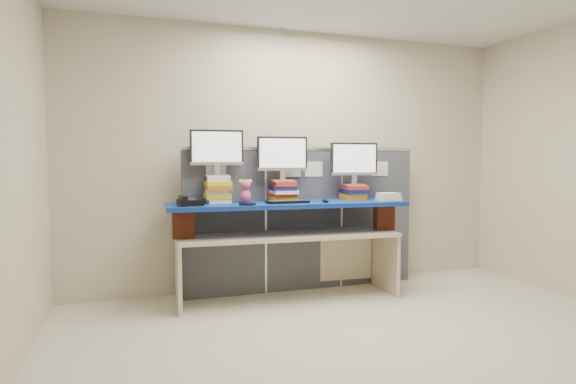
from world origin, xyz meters
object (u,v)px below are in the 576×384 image
object	(u,v)px
desk	(288,246)
monitor_right	(354,161)
desk_phone	(189,202)
keyboard	(288,202)
monitor_center	(282,156)
blue_board	(288,204)
monitor_left	(217,150)

from	to	relation	value
desk	monitor_right	world-z (taller)	monitor_right
desk_phone	keyboard	bearing A→B (deg)	-9.21
monitor_right	monitor_center	bearing A→B (deg)	180.00
monitor_center	monitor_right	size ratio (longest dim) A/B	1.00
blue_board	monitor_right	bearing A→B (deg)	8.88
monitor_left	keyboard	distance (m)	0.86
monitor_center	desk_phone	xyz separation A→B (m)	(-0.96, -0.17, -0.43)
desk	monitor_left	distance (m)	1.19
desk	keyboard	world-z (taller)	keyboard
desk	monitor_left	xyz separation A→B (m)	(-0.68, 0.16, 0.97)
blue_board	monitor_left	xyz separation A→B (m)	(-0.68, 0.16, 0.54)
desk	monitor_center	size ratio (longest dim) A/B	4.27
monitor_center	monitor_left	bearing A→B (deg)	180.00
desk	monitor_left	bearing A→B (deg)	170.23
keyboard	desk_phone	world-z (taller)	desk_phone
blue_board	keyboard	distance (m)	0.13
desk	blue_board	bearing A→B (deg)	-86.58
monitor_center	desk_phone	bearing A→B (deg)	-166.39
monitor_center	keyboard	xyz separation A→B (m)	(-0.02, -0.23, -0.45)
monitor_center	keyboard	distance (m)	0.50
desk	desk_phone	size ratio (longest dim) A/B	9.60
blue_board	desk_phone	distance (m)	0.98
monitor_left	monitor_right	xyz separation A→B (m)	(1.44, -0.09, -0.11)
monitor_right	keyboard	world-z (taller)	monitor_right
monitor_right	keyboard	size ratio (longest dim) A/B	1.25
monitor_center	desk_phone	size ratio (longest dim) A/B	2.25
desk	desk_phone	world-z (taller)	desk_phone
blue_board	monitor_center	bearing A→B (deg)	102.90
desk	blue_board	size ratio (longest dim) A/B	0.94
blue_board	monitor_left	size ratio (longest dim) A/B	4.54
desk_phone	desk	bearing A→B (deg)	-2.39
monitor_left	monitor_right	world-z (taller)	monitor_left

